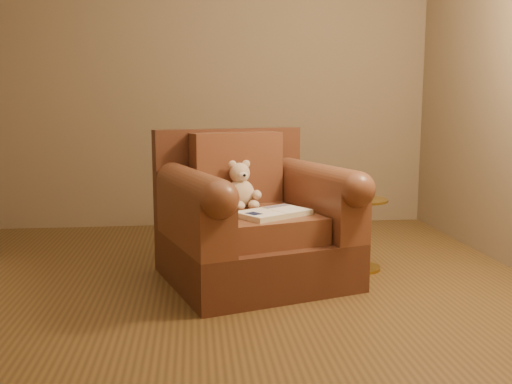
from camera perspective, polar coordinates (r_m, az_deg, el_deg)
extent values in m
plane|color=brown|center=(3.38, -3.73, -10.34)|extent=(4.00, 4.00, 0.00)
cube|color=#786349|center=(5.19, -4.89, 11.50)|extent=(4.00, 0.02, 2.70)
cube|color=#4E291A|center=(3.62, -0.09, -6.58)|extent=(1.29, 1.26, 0.29)
cube|color=#4E291A|center=(3.93, -2.70, 1.64)|extent=(1.03, 0.41, 0.65)
cube|color=brown|center=(3.52, 0.25, -3.27)|extent=(0.80, 0.88, 0.16)
cube|color=brown|center=(3.79, -1.97, 2.42)|extent=(0.63, 0.34, 0.47)
cube|color=brown|center=(3.35, -6.28, -2.37)|extent=(0.47, 0.91, 0.33)
cube|color=brown|center=(3.69, 6.19, -1.35)|extent=(0.47, 0.91, 0.33)
cylinder|color=brown|center=(3.33, -6.33, 0.45)|extent=(0.47, 0.91, 0.21)
cylinder|color=brown|center=(3.66, 6.23, 1.23)|extent=(0.47, 0.91, 0.21)
ellipsoid|color=beige|center=(3.65, -1.57, -0.18)|extent=(0.18, 0.16, 0.19)
sphere|color=beige|center=(3.64, -1.65, 1.91)|extent=(0.13, 0.13, 0.13)
ellipsoid|color=beige|center=(3.63, -2.37, 2.75)|extent=(0.05, 0.03, 0.05)
ellipsoid|color=beige|center=(3.66, -1.01, 2.81)|extent=(0.05, 0.03, 0.05)
ellipsoid|color=beige|center=(3.59, -1.28, 1.61)|extent=(0.06, 0.04, 0.05)
sphere|color=black|center=(3.57, -1.16, 1.68)|extent=(0.02, 0.02, 0.02)
ellipsoid|color=beige|center=(3.55, -2.39, -0.44)|extent=(0.06, 0.12, 0.06)
ellipsoid|color=beige|center=(3.61, 0.09, -0.28)|extent=(0.06, 0.12, 0.06)
ellipsoid|color=beige|center=(3.54, -1.66, -1.40)|extent=(0.07, 0.12, 0.06)
ellipsoid|color=beige|center=(3.58, -0.21, -1.29)|extent=(0.07, 0.12, 0.06)
cube|color=beige|center=(3.39, 1.75, -2.15)|extent=(0.49, 0.44, 0.03)
cube|color=white|center=(3.31, 0.39, -2.10)|extent=(0.31, 0.32, 0.00)
cube|color=white|center=(3.45, 3.05, -1.67)|extent=(0.31, 0.32, 0.00)
cube|color=beige|center=(3.38, 1.75, -1.86)|extent=(0.15, 0.21, 0.00)
cube|color=#0F1638|center=(3.28, -0.23, -2.16)|extent=(0.11, 0.11, 0.00)
cube|color=slate|center=(3.52, 2.06, -1.43)|extent=(0.19, 0.15, 0.00)
cylinder|color=gold|center=(3.95, 10.33, -7.45)|extent=(0.28, 0.28, 0.02)
cylinder|color=gold|center=(3.89, 10.42, -4.19)|extent=(0.03, 0.03, 0.45)
cylinder|color=gold|center=(3.84, 10.52, -0.79)|extent=(0.34, 0.34, 0.02)
cylinder|color=gold|center=(3.85, 10.51, -0.96)|extent=(0.03, 0.03, 0.02)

